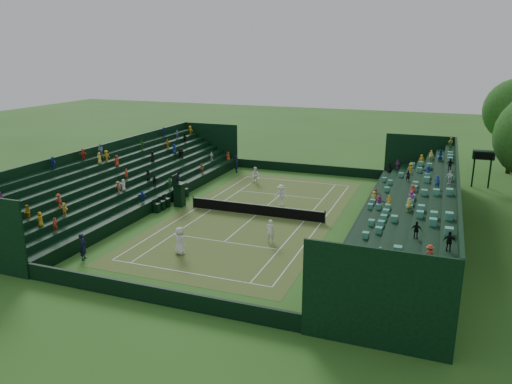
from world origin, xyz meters
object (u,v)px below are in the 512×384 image
player_near_east (270,231)px  player_far_east (281,195)px  tennis_net (256,209)px  player_near_west (180,241)px  umpire_chair (179,191)px  player_far_west (256,175)px

player_near_east → player_far_east: player_far_east is taller
tennis_net → player_near_west: size_ratio=6.16×
tennis_net → player_near_east: size_ratio=6.85×
umpire_chair → player_far_west: umpire_chair is taller
player_far_west → player_far_east: player_far_east is taller
player_near_west → player_far_east: (2.92, 12.83, -0.02)m
umpire_chair → player_near_west: (5.29, -9.44, -0.38)m
player_near_west → player_near_east: 6.45m
tennis_net → player_far_east: player_far_east is taller
tennis_net → player_near_west: (-1.86, -9.43, 0.42)m
player_near_east → player_far_west: player_near_east is taller
umpire_chair → player_far_west: (3.43, 9.70, -0.48)m
player_far_west → player_far_east: (4.78, -6.30, 0.09)m
player_far_west → player_near_east: bearing=-62.9°
player_near_west → player_far_west: (-1.86, 19.13, -0.10)m
umpire_chair → player_near_west: bearing=-60.7°
umpire_chair → player_near_west: size_ratio=1.64×
player_near_east → player_far_west: (-6.79, 14.98, -0.01)m
umpire_chair → player_near_east: size_ratio=1.82×
player_near_east → player_far_west: bearing=-78.6°
player_near_west → player_near_east: player_near_west is taller
player_near_west → player_near_east: size_ratio=1.11×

